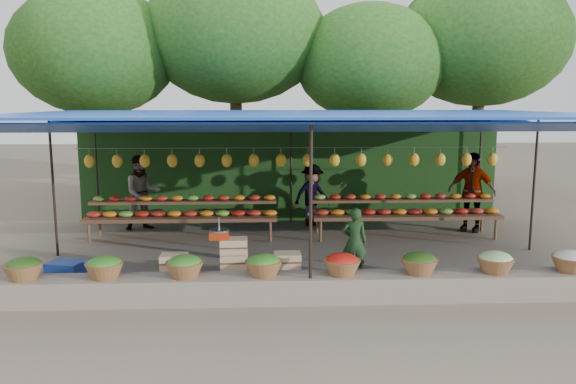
{
  "coord_description": "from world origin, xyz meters",
  "views": [
    {
      "loc": [
        -0.71,
        -11.02,
        3.04
      ],
      "look_at": [
        -0.2,
        0.2,
        1.22
      ],
      "focal_mm": 35.0,
      "sensor_mm": 36.0,
      "label": 1
    }
  ],
  "objects_px": {
    "weighing_scale": "(219,234)",
    "blue_crate_back": "(66,272)",
    "crate_counter": "(232,265)",
    "vendor_seated": "(354,241)"
  },
  "relations": [
    {
      "from": "weighing_scale",
      "to": "blue_crate_back",
      "type": "distance_m",
      "value": 2.73
    },
    {
      "from": "crate_counter",
      "to": "vendor_seated",
      "type": "xyz_separation_m",
      "value": [
        2.12,
        0.36,
        0.29
      ]
    },
    {
      "from": "crate_counter",
      "to": "vendor_seated",
      "type": "bearing_deg",
      "value": 9.72
    },
    {
      "from": "vendor_seated",
      "to": "blue_crate_back",
      "type": "bearing_deg",
      "value": 10.29
    },
    {
      "from": "weighing_scale",
      "to": "blue_crate_back",
      "type": "bearing_deg",
      "value": 175.25
    },
    {
      "from": "blue_crate_back",
      "to": "weighing_scale",
      "type": "bearing_deg",
      "value": 9.16
    },
    {
      "from": "crate_counter",
      "to": "blue_crate_back",
      "type": "height_order",
      "value": "crate_counter"
    },
    {
      "from": "vendor_seated",
      "to": "crate_counter",
      "type": "bearing_deg",
      "value": 18.34
    },
    {
      "from": "vendor_seated",
      "to": "weighing_scale",
      "type": "bearing_deg",
      "value": 17.47
    },
    {
      "from": "vendor_seated",
      "to": "blue_crate_back",
      "type": "height_order",
      "value": "vendor_seated"
    }
  ]
}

